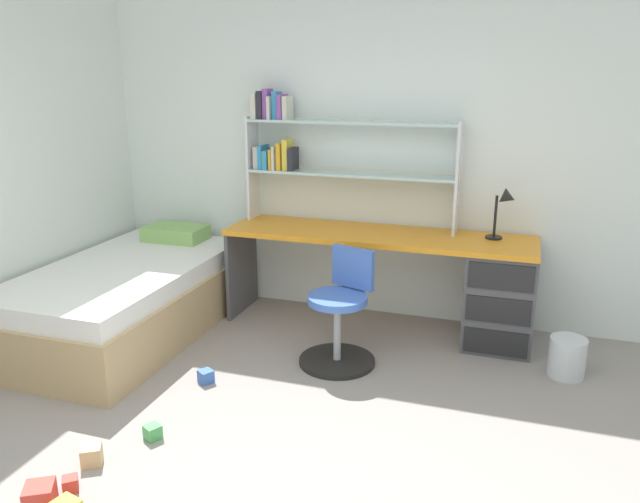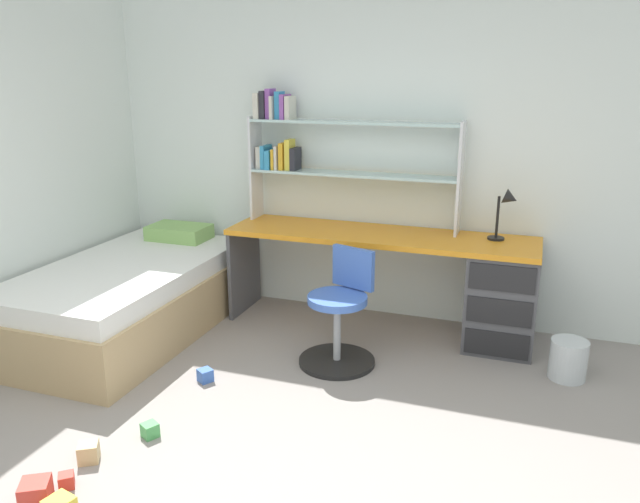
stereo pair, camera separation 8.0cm
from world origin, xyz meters
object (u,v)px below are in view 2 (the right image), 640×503
toy_block_red_5 (36,494)px  bed_platform (129,297)px  toy_block_red_0 (66,481)px  bookshelf_hutch (319,146)px  toy_block_blue_3 (205,375)px  swivel_chair (340,320)px  toy_block_natural_1 (88,452)px  desk (463,283)px  waste_bin (568,359)px  desk_lamp (507,206)px  toy_block_green_2 (150,430)px

toy_block_red_5 → bed_platform: bearing=113.8°
toy_block_red_5 → toy_block_red_0: bearing=77.2°
bookshelf_hutch → toy_block_blue_3: (-0.28, -1.40, -1.32)m
swivel_chair → toy_block_natural_1: swivel_chair is taller
desk → bed_platform: (-2.40, -0.69, -0.17)m
bookshelf_hutch → toy_block_blue_3: 1.95m
desk → bed_platform: size_ratio=1.15×
bookshelf_hutch → toy_block_red_0: bookshelf_hutch is taller
bed_platform → toy_block_natural_1: size_ratio=20.12×
bed_platform → waste_bin: (3.14, 0.30, -0.14)m
waste_bin → toy_block_red_5: (-2.33, -2.14, -0.07)m
desk → bed_platform: bearing=-163.9°
bed_platform → toy_block_red_0: (0.85, -1.69, -0.23)m
desk_lamp → desk: bearing=-163.3°
bed_platform → waste_bin: size_ratio=7.66×
swivel_chair → toy_block_natural_1: (-0.87, -1.50, -0.26)m
toy_block_green_2 → toy_block_red_5: (-0.16, -0.65, 0.02)m
toy_block_red_5 → waste_bin: bearing=42.6°
waste_bin → toy_block_green_2: 2.62m
bed_platform → toy_block_red_0: size_ratio=28.18×
toy_block_green_2 → desk: bearing=52.8°
bookshelf_hutch → bed_platform: bookshelf_hutch is taller
desk → waste_bin: bearing=-28.1°
desk → bed_platform: desk is taller
bed_platform → toy_block_blue_3: 1.11m
waste_bin → toy_block_red_0: bearing=-139.1°
desk → toy_block_red_0: bearing=-123.2°
desk → bookshelf_hutch: bookshelf_hutch is taller
toy_block_natural_1 → desk: bearing=53.7°
desk → swivel_chair: (-0.73, -0.67, -0.13)m
desk → toy_block_green_2: desk is taller
toy_block_red_5 → desk_lamp: bearing=54.7°
bookshelf_hutch → toy_block_natural_1: 2.73m
swivel_chair → toy_block_green_2: 1.42m
bed_platform → waste_bin: 3.16m
desk_lamp → toy_block_natural_1: size_ratio=3.84×
waste_bin → toy_block_blue_3: size_ratio=3.16×
desk_lamp → toy_block_green_2: (-1.68, -1.96, -0.97)m
bookshelf_hutch → toy_block_red_5: (-0.41, -2.71, -1.30)m
desk → toy_block_green_2: (-1.42, -1.88, -0.40)m
toy_block_natural_1 → toy_block_red_0: bearing=-79.1°
toy_block_red_0 → toy_block_green_2: toy_block_green_2 is taller
bookshelf_hutch → toy_block_blue_3: bookshelf_hutch is taller
desk_lamp → waste_bin: size_ratio=1.46×
toy_block_green_2 → toy_block_red_5: 0.67m
bed_platform → desk: bearing=16.1°
bookshelf_hutch → toy_block_green_2: bookshelf_hutch is taller
waste_bin → toy_block_natural_1: size_ratio=2.62×
bookshelf_hutch → desk_lamp: bookshelf_hutch is taller
desk → waste_bin: desk is taller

